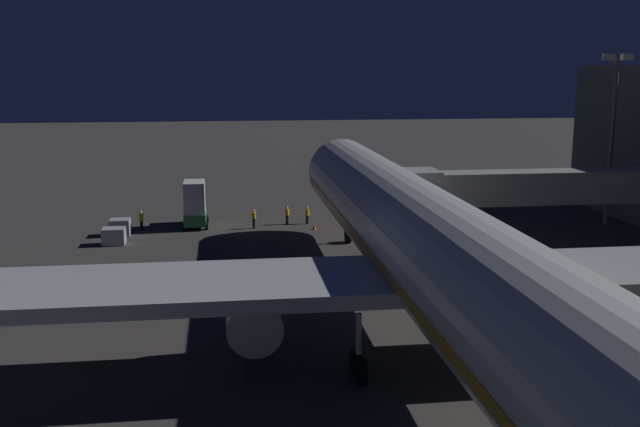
{
  "coord_description": "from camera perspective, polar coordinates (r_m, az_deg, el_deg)",
  "views": [
    {
      "loc": [
        10.39,
        47.51,
        14.63
      ],
      "look_at": [
        3.0,
        -7.85,
        3.5
      ],
      "focal_mm": 41.15,
      "sensor_mm": 36.0,
      "label": 1
    }
  ],
  "objects": [
    {
      "name": "ground_crew_near_nose_gear",
      "position": [
        68.07,
        -5.17,
        -0.34
      ],
      "size": [
        0.4,
        0.4,
        1.78
      ],
      "color": "black",
      "rests_on": "ground_plane"
    },
    {
      "name": "jet_bridge",
      "position": [
        59.09,
        16.43,
        1.97
      ],
      "size": [
        25.67,
        3.4,
        7.08
      ],
      "color": "#9E9E99",
      "rests_on": "ground_plane"
    },
    {
      "name": "baggage_container_near_belt",
      "position": [
        64.09,
        -15.73,
        -1.71
      ],
      "size": [
        1.85,
        1.59,
        1.4
      ],
      "primitive_type": "cube",
      "color": "#B7BABF",
      "rests_on": "ground_plane"
    },
    {
      "name": "apron_floodlight_mast",
      "position": [
        73.48,
        21.8,
        6.35
      ],
      "size": [
        2.9,
        0.5,
        15.88
      ],
      "color": "#59595E",
      "rests_on": "ground_plane"
    },
    {
      "name": "ground_plane",
      "position": [
        50.79,
        4.55,
        -5.51
      ],
      "size": [
        320.0,
        320.0,
        0.0
      ],
      "primitive_type": "plane",
      "color": "#383533"
    },
    {
      "name": "traffic_cone_nose_starboard",
      "position": [
        67.42,
        -0.45,
        -1.02
      ],
      "size": [
        0.36,
        0.36,
        0.55
      ],
      "primitive_type": "cone",
      "color": "orange",
      "rests_on": "ground_plane"
    },
    {
      "name": "ground_crew_by_tug",
      "position": [
        69.8,
        -1.0,
        -0.05
      ],
      "size": [
        0.4,
        0.4,
        1.69
      ],
      "color": "black",
      "rests_on": "ground_plane"
    },
    {
      "name": "baggage_container_mid_row",
      "position": [
        67.43,
        -15.28,
        -1.03
      ],
      "size": [
        1.75,
        1.63,
        1.46
      ],
      "primitive_type": "cube",
      "color": "#B7BABF",
      "rests_on": "ground_plane"
    },
    {
      "name": "traffic_cone_nose_port",
      "position": [
        68.1,
        3.23,
        -0.92
      ],
      "size": [
        0.36,
        0.36,
        0.55
      ],
      "primitive_type": "cone",
      "color": "orange",
      "rests_on": "ground_plane"
    },
    {
      "name": "cargo_truck_aft",
      "position": [
        69.31,
        -9.7,
        0.71
      ],
      "size": [
        2.36,
        4.67,
        4.35
      ],
      "color": "#287038",
      "rests_on": "ground_plane"
    },
    {
      "name": "airliner_at_gate",
      "position": [
        37.4,
        8.79,
        -3.03
      ],
      "size": [
        52.27,
        63.51,
        20.16
      ],
      "color": "silver",
      "rests_on": "ground_plane"
    },
    {
      "name": "ground_crew_walking_aft",
      "position": [
        69.09,
        -13.73,
        -0.44
      ],
      "size": [
        0.4,
        0.4,
        1.81
      ],
      "color": "black",
      "rests_on": "ground_plane"
    },
    {
      "name": "ground_crew_marshaller_fwd",
      "position": [
        69.66,
        -2.57,
        -0.07
      ],
      "size": [
        0.4,
        0.4,
        1.73
      ],
      "color": "black",
      "rests_on": "ground_plane"
    }
  ]
}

